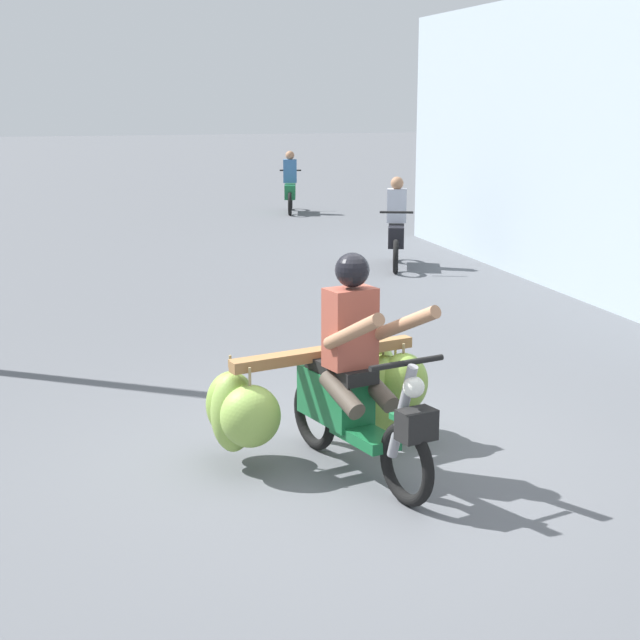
% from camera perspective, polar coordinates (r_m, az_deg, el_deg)
% --- Properties ---
extents(ground_plane, '(120.00, 120.00, 0.00)m').
position_cam_1_polar(ground_plane, '(7.12, 2.62, -8.56)').
color(ground_plane, '#56595E').
extents(motorbike_main_loaded, '(1.79, 1.94, 1.58)m').
position_cam_1_polar(motorbike_main_loaded, '(7.11, 0.93, -4.17)').
color(motorbike_main_loaded, black).
rests_on(motorbike_main_loaded, ground).
extents(motorbike_distant_ahead_left, '(0.72, 1.55, 1.40)m').
position_cam_1_polar(motorbike_distant_ahead_left, '(15.18, 4.51, 5.27)').
color(motorbike_distant_ahead_left, black).
rests_on(motorbike_distant_ahead_left, ground).
extents(motorbike_distant_ahead_right, '(0.62, 1.59, 1.40)m').
position_cam_1_polar(motorbike_distant_ahead_right, '(22.18, -1.77, 7.78)').
color(motorbike_distant_ahead_right, black).
rests_on(motorbike_distant_ahead_right, ground).
extents(shopfront_building, '(3.04, 9.80, 3.99)m').
position_cam_1_polar(shopfront_building, '(14.78, 18.20, 10.02)').
color(shopfront_building, '#9EADB7').
rests_on(shopfront_building, ground).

